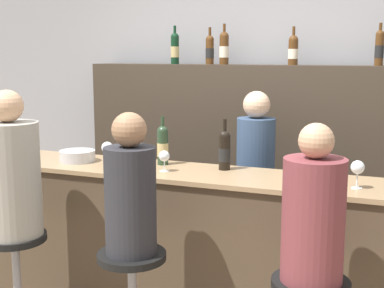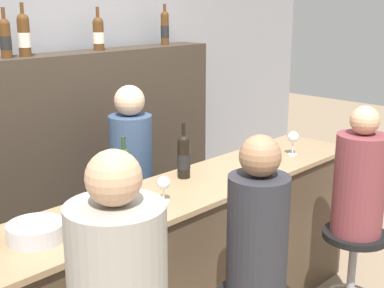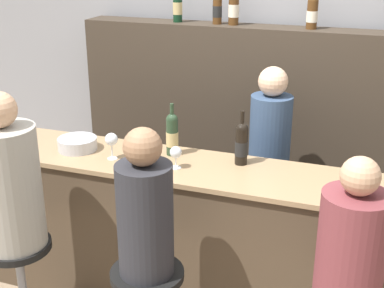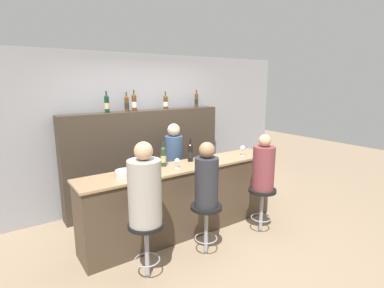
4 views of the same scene
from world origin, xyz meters
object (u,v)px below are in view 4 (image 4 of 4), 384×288
object	(u,v)px
wine_bottle_backbar_2	(134,102)
guest_seated_middle	(207,178)
wine_bottle_backbar_3	(166,102)
metal_bowl	(125,173)
wine_bottle_backbar_4	(196,100)
guest_seated_left	(145,189)
bar_stool_left	(146,235)
wine_glass_2	(243,148)
bartender	(174,171)
wine_glass_0	(149,164)
wine_bottle_backbar_0	(107,104)
guest_seated_right	(264,166)
wine_bottle_counter_1	(190,152)
wine_bottle_backbar_1	(127,104)
bar_stool_right	(262,198)
bar_stool_middle	(206,216)
wine_glass_1	(177,161)
wine_bottle_counter_0	(163,156)

from	to	relation	value
wine_bottle_backbar_2	guest_seated_middle	xyz separation A→B (m)	(0.08, -1.85, -0.80)
wine_bottle_backbar_3	metal_bowl	xyz separation A→B (m)	(-1.28, -1.21, -0.75)
wine_bottle_backbar_4	guest_seated_left	distance (m)	2.82
wine_bottle_backbar_4	bar_stool_left	distance (m)	3.00
wine_glass_2	bartender	distance (m)	1.18
wine_bottle_backbar_2	guest_seated_middle	bearing A→B (deg)	-87.59
wine_glass_0	bartender	distance (m)	1.20
wine_bottle_backbar_0	guest_seated_right	size ratio (longest dim) A/B	0.42
wine_bottle_counter_1	wine_bottle_backbar_1	distance (m)	1.36
wine_bottle_backbar_1	bar_stool_right	distance (m)	2.55
wine_bottle_backbar_4	guest_seated_right	size ratio (longest dim) A/B	0.41
wine_bottle_backbar_0	bartender	size ratio (longest dim) A/B	0.23
wine_bottle_backbar_2	guest_seated_middle	world-z (taller)	wine_bottle_backbar_2
wine_bottle_backbar_0	metal_bowl	xyz separation A→B (m)	(-0.23, -1.21, -0.76)
wine_bottle_backbar_2	bar_stool_middle	distance (m)	2.25
wine_bottle_backbar_3	bar_stool_middle	distance (m)	2.30
wine_bottle_backbar_3	bartender	world-z (taller)	wine_bottle_backbar_3
wine_bottle_backbar_2	guest_seated_right	world-z (taller)	wine_bottle_backbar_2
wine_bottle_counter_1	wine_glass_0	bearing A→B (deg)	-165.82
wine_glass_2	bar_stool_middle	bearing A→B (deg)	-153.51
wine_bottle_backbar_2	wine_glass_1	size ratio (longest dim) A/B	2.48
bar_stool_right	wine_bottle_counter_1	bearing A→B (deg)	132.64
wine_bottle_counter_0	guest_seated_middle	bearing A→B (deg)	-78.41
metal_bowl	guest_seated_left	xyz separation A→B (m)	(-0.05, -0.64, 0.00)
wine_bottle_counter_0	guest_seated_middle	size ratio (longest dim) A/B	0.42
wine_bottle_counter_1	wine_bottle_backbar_1	size ratio (longest dim) A/B	1.07
wine_bottle_backbar_3	bar_stool_right	xyz separation A→B (m)	(0.49, -1.85, -1.27)
wine_bottle_counter_1	bar_stool_right	world-z (taller)	wine_bottle_counter_1
wine_bottle_backbar_1	bar_stool_right	size ratio (longest dim) A/B	0.48
bar_stool_left	bar_stool_middle	world-z (taller)	same
wine_glass_2	guest_seated_left	world-z (taller)	guest_seated_left
bar_stool_middle	guest_seated_middle	xyz separation A→B (m)	(0.00, 0.00, 0.49)
wine_bottle_backbar_3	metal_bowl	size ratio (longest dim) A/B	1.22
guest_seated_left	guest_seated_middle	world-z (taller)	guest_seated_left
wine_glass_0	bar_stool_right	distance (m)	1.70
wine_bottle_counter_0	wine_bottle_backbar_4	xyz separation A→B (m)	(1.33, 1.08, 0.66)
bar_stool_right	guest_seated_right	size ratio (longest dim) A/B	0.83
wine_bottle_backbar_4	wine_glass_2	xyz separation A→B (m)	(-0.02, -1.28, -0.68)
bar_stool_right	wine_bottle_backbar_1	bearing A→B (deg)	123.09
wine_glass_1	guest_seated_middle	distance (m)	0.58
guest_seated_left	wine_bottle_backbar_3	bearing A→B (deg)	54.34
wine_bottle_counter_1	wine_bottle_backbar_3	bearing A→B (deg)	78.52
wine_bottle_backbar_4	guest_seated_left	world-z (taller)	wine_bottle_backbar_4
wine_glass_1	guest_seated_right	bearing A→B (deg)	-28.50
wine_glass_2	bartender	xyz separation A→B (m)	(-0.80, 0.76, -0.42)
bar_stool_left	bar_stool_middle	size ratio (longest dim) A/B	1.00
wine_glass_2	bar_stool_right	distance (m)	0.84
bar_stool_middle	wine_bottle_counter_0	bearing A→B (deg)	101.59
bar_stool_right	guest_seated_right	bearing A→B (deg)	0.00
wine_bottle_counter_0	wine_bottle_backbar_2	world-z (taller)	wine_bottle_backbar_2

